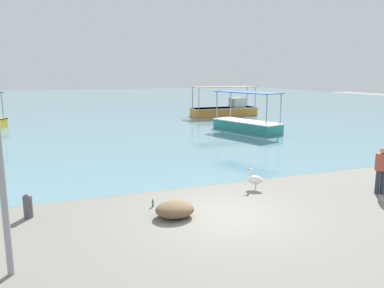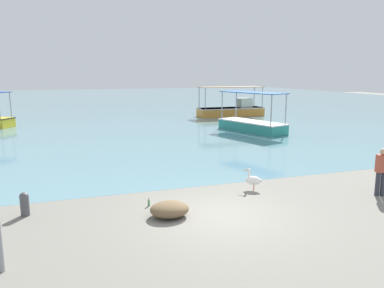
# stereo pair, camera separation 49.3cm
# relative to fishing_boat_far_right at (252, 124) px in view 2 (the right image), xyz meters

# --- Properties ---
(ground) EXTENTS (120.00, 120.00, 0.00)m
(ground) POSITION_rel_fishing_boat_far_right_xyz_m (-8.67, -14.60, -0.57)
(ground) COLOR slate
(harbor_water) EXTENTS (110.00, 90.00, 0.00)m
(harbor_water) POSITION_rel_fishing_boat_far_right_xyz_m (-8.67, 33.40, -0.56)
(harbor_water) COLOR #618D99
(harbor_water) RESTS_ON ground
(fishing_boat_far_right) EXTENTS (3.36, 5.81, 2.89)m
(fishing_boat_far_right) POSITION_rel_fishing_boat_far_right_xyz_m (0.00, 0.00, 0.00)
(fishing_boat_far_right) COLOR teal
(fishing_boat_far_right) RESTS_ON harbor_water
(fishing_boat_outer) EXTENTS (6.68, 2.09, 2.92)m
(fishing_boat_outer) POSITION_rel_fishing_boat_far_right_xyz_m (2.91, 9.77, 0.10)
(fishing_boat_outer) COLOR orange
(fishing_boat_outer) RESTS_ON harbor_water
(pelican) EXTENTS (0.68, 0.61, 0.80)m
(pelican) POSITION_rel_fishing_boat_far_right_xyz_m (-6.53, -12.62, -0.19)
(pelican) COLOR #E0997A
(pelican) RESTS_ON ground
(mooring_bollard) EXTENTS (0.28, 0.28, 0.73)m
(mooring_bollard) POSITION_rel_fishing_boat_far_right_xyz_m (-14.27, -12.70, -0.18)
(mooring_bollard) COLOR #47474C
(mooring_bollard) RESTS_ON ground
(fisherman_standing) EXTENTS (0.45, 0.36, 1.69)m
(fisherman_standing) POSITION_rel_fishing_boat_far_right_xyz_m (-2.61, -14.64, 0.34)
(fisherman_standing) COLOR #2D303B
(fisherman_standing) RESTS_ON ground
(net_pile) EXTENTS (1.19, 1.01, 0.46)m
(net_pile) POSITION_rel_fishing_boat_far_right_xyz_m (-10.15, -14.18, -0.34)
(net_pile) COLOR brown
(net_pile) RESTS_ON ground
(glass_bottle) EXTENTS (0.07, 0.07, 0.27)m
(glass_bottle) POSITION_rel_fishing_boat_far_right_xyz_m (-10.55, -13.09, -0.46)
(glass_bottle) COLOR #3F7F4C
(glass_bottle) RESTS_ON ground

